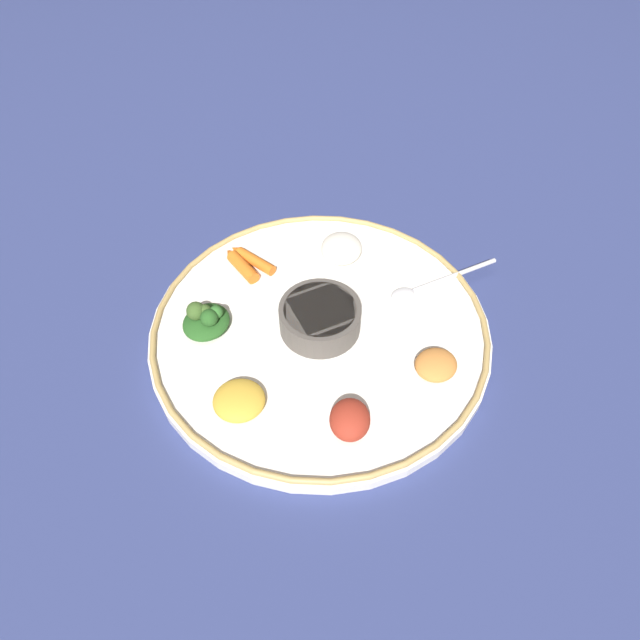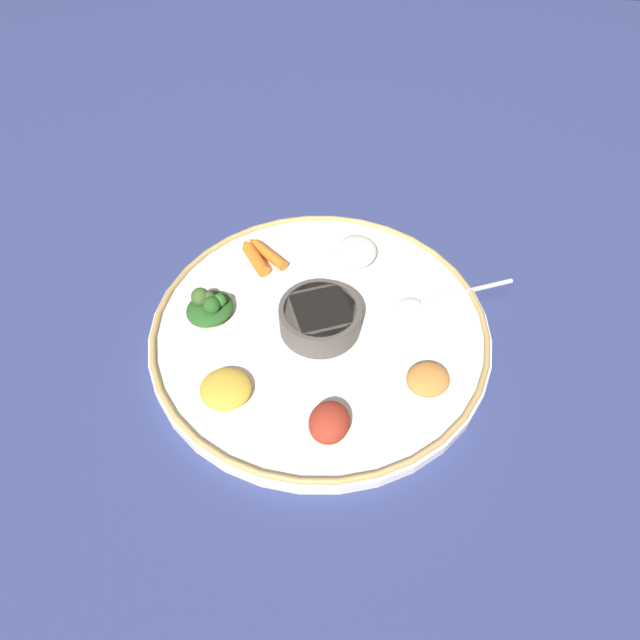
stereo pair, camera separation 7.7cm
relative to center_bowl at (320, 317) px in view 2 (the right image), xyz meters
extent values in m
plane|color=navy|center=(0.00, 0.00, -0.04)|extent=(2.40, 2.40, 0.00)
cylinder|color=white|center=(0.00, 0.00, -0.03)|extent=(0.46, 0.46, 0.02)
torus|color=tan|center=(0.00, 0.00, -0.02)|extent=(0.45, 0.45, 0.01)
cylinder|color=#4C4742|center=(0.00, 0.00, 0.00)|extent=(0.11, 0.11, 0.04)
cylinder|color=#99471E|center=(0.00, 0.00, 0.01)|extent=(0.10, 0.10, 0.01)
ellipsoid|color=silver|center=(-0.05, 0.12, -0.02)|extent=(0.04, 0.04, 0.01)
cylinder|color=silver|center=(-0.08, 0.20, -0.02)|extent=(0.06, 0.13, 0.01)
ellipsoid|color=#23511E|center=(-0.01, -0.15, -0.01)|extent=(0.09, 0.09, 0.02)
sphere|color=#385623|center=(-0.01, -0.16, 0.01)|extent=(0.03, 0.03, 0.03)
sphere|color=#2D6628|center=(-0.01, -0.14, 0.01)|extent=(0.02, 0.02, 0.02)
sphere|color=#385623|center=(-0.01, -0.15, 0.01)|extent=(0.02, 0.02, 0.02)
sphere|color=#23511E|center=(0.00, -0.15, 0.01)|extent=(0.02, 0.02, 0.02)
cylinder|color=orange|center=(-0.12, -0.09, -0.01)|extent=(0.06, 0.06, 0.02)
cone|color=orange|center=(-0.15, -0.12, -0.01)|extent=(0.02, 0.02, 0.01)
cylinder|color=orange|center=(-0.11, -0.11, -0.01)|extent=(0.06, 0.05, 0.02)
cone|color=orange|center=(-0.14, -0.13, -0.01)|extent=(0.02, 0.02, 0.02)
ellipsoid|color=maroon|center=(0.15, 0.03, -0.01)|extent=(0.06, 0.05, 0.03)
ellipsoid|color=gold|center=(0.12, -0.10, -0.01)|extent=(0.07, 0.07, 0.02)
ellipsoid|color=silver|center=(-0.14, 0.04, -0.01)|extent=(0.08, 0.07, 0.03)
ellipsoid|color=#C67A38|center=(0.08, 0.14, -0.01)|extent=(0.07, 0.07, 0.02)
camera|label=1|loc=(0.49, -0.03, 0.58)|focal=32.38mm
camera|label=2|loc=(0.49, 0.05, 0.58)|focal=32.38mm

